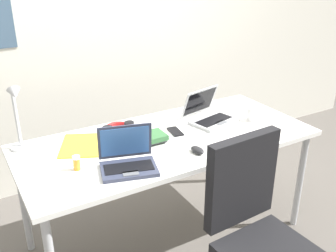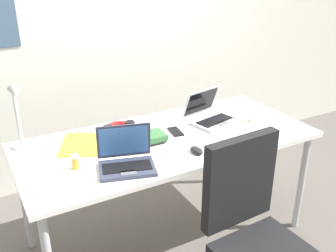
# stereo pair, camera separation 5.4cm
# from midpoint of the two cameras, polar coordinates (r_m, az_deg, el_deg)

# --- Properties ---
(ground_plane) EXTENTS (12.00, 12.00, 0.00)m
(ground_plane) POSITION_cam_midpoint_polar(r_m,az_deg,el_deg) (2.78, -0.58, -15.65)
(ground_plane) COLOR #56514C
(wall_back) EXTENTS (6.00, 0.13, 2.60)m
(wall_back) POSITION_cam_midpoint_polar(r_m,az_deg,el_deg) (3.18, -10.91, 15.00)
(wall_back) COLOR silver
(wall_back) RESTS_ON ground_plane
(desk) EXTENTS (1.80, 0.80, 0.74)m
(desk) POSITION_cam_midpoint_polar(r_m,az_deg,el_deg) (2.40, -0.65, -2.99)
(desk) COLOR white
(desk) RESTS_ON ground_plane
(desk_lamp) EXTENTS (0.12, 0.18, 0.40)m
(desk_lamp) POSITION_cam_midpoint_polar(r_m,az_deg,el_deg) (2.31, -21.77, 1.01)
(desk_lamp) COLOR silver
(desk_lamp) RESTS_ON desk
(laptop_front_right) EXTENTS (0.34, 0.33, 0.21)m
(laptop_front_right) POSITION_cam_midpoint_polar(r_m,az_deg,el_deg) (2.61, 5.46, 1.60)
(laptop_front_right) COLOR #B7BABC
(laptop_front_right) RESTS_ON desk
(laptop_center) EXTENTS (0.34, 0.30, 0.22)m
(laptop_center) POSITION_cam_midpoint_polar(r_m,az_deg,el_deg) (2.05, -6.67, -4.99)
(laptop_center) COLOR #33384C
(laptop_center) RESTS_ON desk
(computer_mouse) EXTENTS (0.06, 0.10, 0.03)m
(computer_mouse) POSITION_cam_midpoint_polar(r_m,az_deg,el_deg) (2.20, 3.61, -3.52)
(computer_mouse) COLOR black
(computer_mouse) RESTS_ON desk
(cell_phone) EXTENTS (0.08, 0.14, 0.01)m
(cell_phone) POSITION_cam_midpoint_polar(r_m,az_deg,el_deg) (2.45, 0.42, -0.81)
(cell_phone) COLOR black
(cell_phone) RESTS_ON desk
(headphones) EXTENTS (0.21, 0.18, 0.04)m
(headphones) POSITION_cam_midpoint_polar(r_m,az_deg,el_deg) (2.50, -7.86, -0.27)
(headphones) COLOR red
(headphones) RESTS_ON desk
(pill_bottle) EXTENTS (0.04, 0.04, 0.08)m
(pill_bottle) POSITION_cam_midpoint_polar(r_m,az_deg,el_deg) (2.08, -13.94, -5.24)
(pill_bottle) COLOR gold
(pill_bottle) RESTS_ON desk
(book_stack) EXTENTS (0.19, 0.16, 0.05)m
(book_stack) POSITION_cam_midpoint_polar(r_m,az_deg,el_deg) (2.32, -3.45, -1.80)
(book_stack) COLOR #4C4C51
(book_stack) RESTS_ON desk
(paper_folder_front_left) EXTENTS (0.34, 0.38, 0.01)m
(paper_folder_front_left) POSITION_cam_midpoint_polar(r_m,az_deg,el_deg) (2.34, -13.17, -2.74)
(paper_folder_front_left) COLOR gold
(paper_folder_front_left) RESTS_ON desk
(coffee_mug) EXTENTS (0.11, 0.08, 0.09)m
(coffee_mug) POSITION_cam_midpoint_polar(r_m,az_deg,el_deg) (2.68, 11.78, 1.76)
(coffee_mug) COLOR white
(coffee_mug) RESTS_ON desk
(office_chair) EXTENTS (0.52, 0.55, 0.97)m
(office_chair) POSITION_cam_midpoint_polar(r_m,az_deg,el_deg) (2.11, 12.54, -17.46)
(office_chair) COLOR black
(office_chair) RESTS_ON ground_plane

